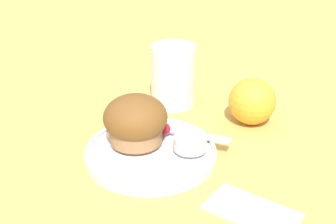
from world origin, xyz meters
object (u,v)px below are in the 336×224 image
(muffin, at_px, (134,122))
(juice_glass, at_px, (173,76))
(butter_knife, at_px, (171,130))
(orange_fruit, at_px, (252,101))

(muffin, relative_size, juice_glass, 0.85)
(muffin, xyz_separation_m, juice_glass, (-0.05, 0.17, 0.00))
(muffin, xyz_separation_m, butter_knife, (0.03, 0.06, -0.03))
(butter_knife, distance_m, orange_fruit, 0.15)
(orange_fruit, xyz_separation_m, juice_glass, (-0.15, -0.02, 0.02))
(orange_fruit, bearing_deg, muffin, -116.35)
(butter_knife, bearing_deg, muffin, -127.67)
(muffin, distance_m, butter_knife, 0.07)
(muffin, bearing_deg, orange_fruit, 63.65)
(muffin, bearing_deg, juice_glass, 107.14)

